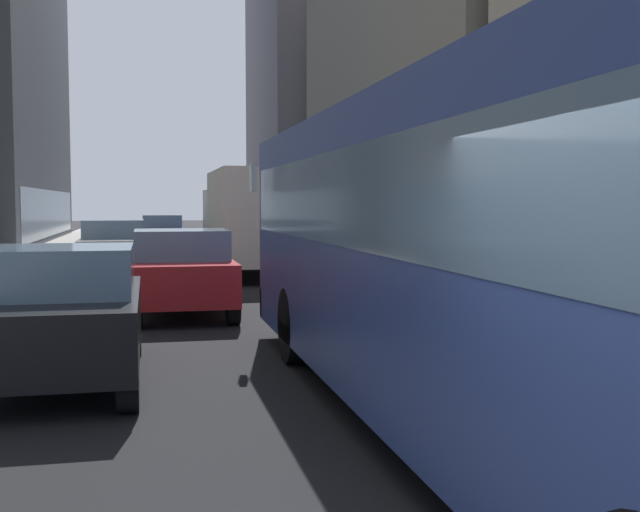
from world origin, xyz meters
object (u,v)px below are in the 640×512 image
Objects in this scene: car_grey_wagon at (230,226)px; car_red_coupe at (181,271)px; car_black_suv at (63,314)px; box_truck at (251,218)px; car_silver_sedan at (114,246)px; transit_bus at (489,241)px; car_blue_hatchback at (162,233)px.

car_grey_wagon is 29.62m from car_red_coupe.
car_black_suv is 0.52× the size of box_truck.
box_truck reaches higher than car_grey_wagon.
car_grey_wagon is 1.08× the size of car_silver_sedan.
car_silver_sedan is 0.55× the size of box_truck.
car_silver_sedan is 4.29m from box_truck.
car_blue_hatchback is at bearing 94.98° from transit_bus.
car_blue_hatchback is 0.64× the size of box_truck.
car_black_suv is 24.63m from car_blue_hatchback.
car_black_suv is (-5.60, -34.87, -0.01)m from car_grey_wagon.
car_grey_wagon and car_blue_hatchback have the same top height.
box_truck is at bearing 90.00° from transit_bus.
car_black_suv is at bearing -99.12° from car_grey_wagon.
car_grey_wagon is 1.14× the size of car_black_suv.
car_red_coupe is at bearing 105.75° from transit_bus.
transit_bus is at bearing -36.72° from car_black_suv.
car_blue_hatchback is (1.60, 9.74, 0.00)m from car_silver_sedan.
box_truck reaches higher than car_blue_hatchback.
car_grey_wagon is 1.11× the size of car_red_coupe.
car_silver_sedan is 9.87m from car_blue_hatchback.
car_silver_sedan is at bearing -99.33° from car_blue_hatchback.
box_truck is (2.40, -11.05, 0.84)m from car_blue_hatchback.
transit_bus is at bearing -77.35° from car_silver_sedan.
car_black_suv and car_red_coupe have the same top height.
car_silver_sedan is (-1.60, 9.31, 0.00)m from car_red_coupe.
car_grey_wagon is 11.05m from car_blue_hatchback.
car_blue_hatchback is at bearing 102.25° from box_truck.
box_truck is at bearing 73.29° from car_red_coupe.
transit_bus reaches higher than car_red_coupe.
car_red_coupe and car_silver_sedan have the same top height.
box_truck is at bearing -94.29° from car_grey_wagon.
transit_bus is at bearing -74.25° from car_red_coupe.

